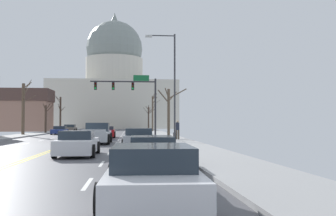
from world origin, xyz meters
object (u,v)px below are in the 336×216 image
at_px(sedan_near_01, 100,133).
at_px(signal_gantry, 133,92).
at_px(pickup_truck_near_02, 97,134).
at_px(bicycle_parked, 175,136).
at_px(sedan_oncoming_01, 70,129).
at_px(street_lamp_right, 171,78).
at_px(sedan_near_00, 106,132).
at_px(sedan_near_05, 152,152).
at_px(sedan_near_03, 139,139).
at_px(sedan_oncoming_00, 60,130).
at_px(sedan_near_06, 152,175).
at_px(sedan_near_04, 78,144).
at_px(pedestrian_00, 178,129).

bearing_deg(sedan_near_01, signal_gantry, 71.74).
xyz_separation_m(pickup_truck_near_02, bicycle_parked, (6.35, 1.64, -0.24)).
bearing_deg(sedan_oncoming_01, sedan_near_01, -75.79).
relative_size(street_lamp_right, sedan_near_00, 1.85).
xyz_separation_m(sedan_near_05, sedan_oncoming_01, (-10.82, 51.70, 0.05)).
relative_size(sedan_near_03, sedan_oncoming_00, 1.01).
relative_size(sedan_near_00, sedan_oncoming_01, 1.10).
height_order(sedan_near_03, sedan_near_06, sedan_near_03).
xyz_separation_m(signal_gantry, sedan_near_05, (0.59, -33.00, -4.80)).
xyz_separation_m(pickup_truck_near_02, sedan_near_05, (3.43, -17.05, -0.16)).
bearing_deg(sedan_near_03, sedan_oncoming_01, 104.61).
bearing_deg(bicycle_parked, signal_gantry, 103.78).
bearing_deg(sedan_oncoming_01, sedan_near_05, -78.18).
distance_m(street_lamp_right, sedan_near_04, 13.87).
relative_size(sedan_oncoming_00, pedestrian_00, 2.60).
xyz_separation_m(signal_gantry, sedan_near_06, (0.27, -39.23, -4.80)).
bearing_deg(sedan_near_04, sedan_near_06, -75.23).
xyz_separation_m(sedan_near_01, sedan_near_03, (3.45, -12.45, 0.01)).
height_order(sedan_near_03, sedan_oncoming_00, sedan_near_03).
relative_size(signal_gantry, sedan_near_06, 1.67).
height_order(signal_gantry, pedestrian_00, signal_gantry).
relative_size(sedan_near_05, sedan_near_06, 0.97).
distance_m(sedan_near_01, sedan_near_05, 23.87).
bearing_deg(street_lamp_right, sedan_oncoming_01, 111.07).
relative_size(sedan_near_03, pedestrian_00, 2.61).
bearing_deg(pedestrian_00, bicycle_parked, -103.59).
bearing_deg(sedan_oncoming_01, pickup_truck_near_02, -77.97).
bearing_deg(pedestrian_00, sedan_near_03, -110.86).
relative_size(sedan_near_00, bicycle_parked, 2.67).
bearing_deg(pickup_truck_near_02, sedan_near_06, -82.37).
relative_size(signal_gantry, pickup_truck_near_02, 1.40).
bearing_deg(sedan_near_05, pedestrian_00, 80.65).
height_order(sedan_near_01, sedan_near_05, sedan_near_01).
relative_size(sedan_oncoming_01, pedestrian_00, 2.49).
relative_size(sedan_near_00, sedan_near_05, 1.03).
relative_size(sedan_near_06, sedan_oncoming_01, 1.10).
height_order(signal_gantry, pickup_truck_near_02, signal_gantry).
bearing_deg(signal_gantry, sedan_oncoming_01, 118.69).
bearing_deg(pedestrian_00, signal_gantry, 108.09).
xyz_separation_m(pickup_truck_near_02, pedestrian_00, (6.85, 3.69, 0.38)).
bearing_deg(sedan_oncoming_01, signal_gantry, -61.31).
bearing_deg(sedan_near_01, sedan_oncoming_01, 104.21).
relative_size(sedan_near_01, sedan_oncoming_01, 1.04).
relative_size(pickup_truck_near_02, sedan_oncoming_00, 1.26).
relative_size(sedan_near_01, sedan_near_03, 0.99).
bearing_deg(sedan_near_03, sedan_near_00, 100.03).
bearing_deg(pedestrian_00, sedan_near_04, -114.27).
relative_size(sedan_near_00, sedan_near_06, 1.00).
height_order(sedan_near_01, sedan_oncoming_00, sedan_near_01).
bearing_deg(bicycle_parked, sedan_near_03, -112.72).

